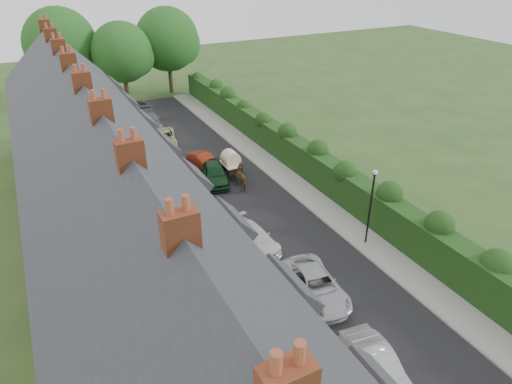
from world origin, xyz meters
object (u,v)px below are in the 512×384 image
(car_silver_a, at_px, (377,366))
(car_beige, at_px, (164,138))
(car_red, at_px, (204,162))
(horse, at_px, (243,177))
(lamppost, at_px, (371,198))
(car_white, at_px, (253,237))
(horse_cart, at_px, (231,162))
(car_black, at_px, (142,108))
(car_silver_b, at_px, (316,285))
(car_green, at_px, (215,173))
(car_grey, at_px, (148,119))

(car_silver_a, bearing_deg, car_beige, 97.98)
(car_red, height_order, horse, horse)
(lamppost, height_order, horse, lamppost)
(car_white, height_order, horse, horse)
(horse, bearing_deg, lamppost, 112.85)
(horse_cart, bearing_deg, car_white, -106.37)
(horse, bearing_deg, car_red, -68.66)
(car_black, height_order, horse_cart, horse_cart)
(car_silver_b, height_order, car_green, car_green)
(car_silver_b, height_order, car_black, car_black)
(car_green, bearing_deg, lamppost, -52.69)
(car_black, xyz_separation_m, horse_cart, (2.48, -18.42, 0.55))
(car_green, distance_m, horse_cart, 1.70)
(car_black, bearing_deg, car_silver_b, -86.09)
(car_white, height_order, horse_cart, horse_cart)
(lamppost, distance_m, car_beige, 22.67)
(car_silver_b, xyz_separation_m, car_white, (-0.87, 5.60, -0.06))
(lamppost, height_order, car_red, lamppost)
(car_green, height_order, car_red, car_green)
(car_grey, xyz_separation_m, horse_cart, (2.81, -14.35, 0.49))
(car_green, height_order, horse, horse)
(car_black, relative_size, horse, 2.04)
(car_silver_b, xyz_separation_m, horse, (1.94, 12.96, 0.17))
(car_silver_a, xyz_separation_m, car_silver_b, (0.59, 5.60, -0.00))
(car_beige, height_order, horse_cart, horse_cart)
(car_green, distance_m, car_red, 2.63)
(lamppost, xyz_separation_m, car_silver_a, (-6.12, -8.20, -2.60))
(car_green, bearing_deg, car_red, 100.73)
(car_red, relative_size, car_black, 0.93)
(car_red, distance_m, car_grey, 12.19)
(car_beige, bearing_deg, lamppost, -61.09)
(car_green, bearing_deg, car_beige, 111.84)
(horse_cart, bearing_deg, car_black, 97.67)
(car_grey, distance_m, car_black, 4.08)
(car_black, bearing_deg, horse_cart, -79.34)
(car_silver_a, xyz_separation_m, car_black, (0.05, 39.20, 0.02))
(car_beige, distance_m, horse, 11.57)
(car_beige, distance_m, horse_cart, 9.45)
(car_grey, relative_size, horse_cart, 1.74)
(car_beige, bearing_deg, car_silver_a, -77.06)
(car_red, bearing_deg, car_grey, 86.30)
(car_silver_b, relative_size, car_red, 1.28)
(lamppost, relative_size, car_green, 1.13)
(car_white, relative_size, horse, 2.15)
(car_beige, height_order, car_grey, car_grey)
(lamppost, relative_size, horse_cart, 1.69)
(car_red, bearing_deg, car_green, -103.92)
(car_red, height_order, car_grey, car_grey)
(car_silver_b, relative_size, car_black, 1.20)
(car_grey, height_order, car_black, car_grey)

